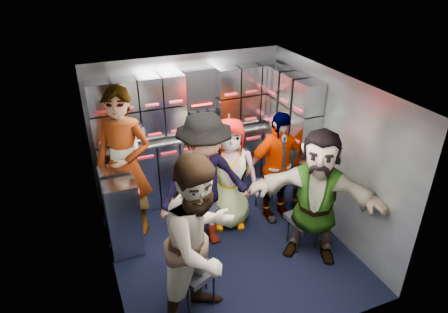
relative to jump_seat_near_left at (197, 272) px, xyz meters
name	(u,v)px	position (x,y,z in m)	size (l,w,h in m)	color
floor	(227,245)	(0.64, 0.70, -0.40)	(3.00, 3.00, 0.00)	black
wall_back	(188,126)	(0.64, 2.20, 0.65)	(2.80, 0.04, 2.10)	gray
wall_left	(103,201)	(-0.76, 0.70, 0.65)	(0.04, 3.00, 2.10)	gray
wall_right	(329,153)	(2.04, 0.70, 0.65)	(0.04, 3.00, 2.10)	gray
ceiling	(228,87)	(0.64, 0.70, 1.70)	(2.80, 3.00, 0.02)	silver
cart_bank_back	(194,166)	(0.64, 1.99, 0.10)	(2.68, 0.38, 0.99)	#9DA3AC
cart_bank_left	(121,210)	(-0.55, 1.26, 0.10)	(0.38, 0.76, 0.99)	#9DA3AC
counter	(193,134)	(0.64, 1.99, 0.62)	(2.68, 0.42, 0.03)	#B2B4B9
locker_bank_back	(190,101)	(0.64, 2.05, 1.09)	(2.68, 0.28, 0.82)	#9DA3AC
locker_bank_right	(293,104)	(1.89, 1.40, 1.09)	(0.28, 1.00, 0.82)	#9DA3AC
right_cabinet	(291,171)	(1.89, 1.30, 0.10)	(0.28, 1.20, 1.00)	#9DA3AC
coffee_niche	(201,99)	(0.82, 2.11, 1.07)	(0.46, 0.16, 0.84)	black
red_latch_strip	(198,148)	(0.64, 1.79, 0.48)	(2.60, 0.02, 0.03)	maroon
jump_seat_near_left	(197,272)	(0.00, 0.00, 0.00)	(0.49, 0.48, 0.45)	black
jump_seat_mid_left	(201,210)	(0.42, 1.05, -0.02)	(0.45, 0.43, 0.43)	black
jump_seat_center	(224,193)	(0.84, 1.31, -0.02)	(0.40, 0.38, 0.43)	black
jump_seat_mid_right	(269,186)	(1.49, 1.23, -0.02)	(0.39, 0.37, 0.43)	black
jump_seat_near_right	(304,219)	(1.53, 0.37, -0.01)	(0.42, 0.40, 0.44)	black
attendant_standing	(125,165)	(-0.41, 1.50, 0.59)	(0.72, 0.47, 1.98)	black
attendant_arc_a	(201,243)	(0.00, -0.18, 0.52)	(0.90, 0.70, 1.85)	black
attendant_arc_b	(205,183)	(0.42, 0.87, 0.49)	(1.15, 0.66, 1.78)	black
attendant_arc_c	(230,174)	(0.84, 1.13, 0.37)	(0.75, 0.49, 1.54)	black
attendant_arc_d	(277,167)	(1.49, 1.05, 0.38)	(0.92, 0.38, 1.56)	black
attendant_arc_e	(316,197)	(1.53, 0.19, 0.44)	(1.55, 0.49, 1.68)	black
bottle_left	(143,135)	(-0.07, 1.94, 0.75)	(0.07, 0.07, 0.24)	white
bottle_mid	(194,126)	(0.64, 1.94, 0.76)	(0.07, 0.07, 0.26)	white
bottle_right	(228,121)	(1.16, 1.94, 0.75)	(0.06, 0.06, 0.24)	white
cup_left	(134,142)	(-0.20, 1.93, 0.68)	(0.08, 0.08, 0.09)	#C5B48B
cup_right	(273,119)	(1.89, 1.93, 0.67)	(0.07, 0.07, 0.09)	#C5B48B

